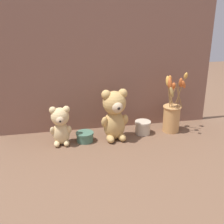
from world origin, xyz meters
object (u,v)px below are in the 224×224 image
object	(u,v)px
teddy_bear_medium	(61,125)
flower_vase	(172,114)
decorative_tin_tall	(143,127)
decorative_tin_short	(85,137)
teddy_bear_large	(115,114)

from	to	relation	value
teddy_bear_medium	flower_vase	world-z (taller)	flower_vase
decorative_tin_tall	decorative_tin_short	size ratio (longest dim) A/B	0.96
decorative_tin_tall	teddy_bear_medium	bearing A→B (deg)	-174.43
flower_vase	decorative_tin_short	world-z (taller)	flower_vase
teddy_bear_large	decorative_tin_tall	bearing A→B (deg)	13.13
flower_vase	decorative_tin_tall	world-z (taller)	flower_vase
teddy_bear_large	teddy_bear_medium	bearing A→B (deg)	-179.11
teddy_bear_large	flower_vase	xyz separation A→B (m)	(0.34, 0.04, -0.04)
decorative_tin_short	flower_vase	bearing A→B (deg)	3.62
decorative_tin_tall	decorative_tin_short	world-z (taller)	decorative_tin_tall
teddy_bear_medium	decorative_tin_short	xyz separation A→B (m)	(0.12, 0.01, -0.08)
decorative_tin_tall	teddy_bear_large	bearing A→B (deg)	-166.87
flower_vase	decorative_tin_short	xyz separation A→B (m)	(-0.50, -0.03, -0.08)
teddy_bear_medium	decorative_tin_tall	xyz separation A→B (m)	(0.45, 0.04, -0.07)
decorative_tin_tall	decorative_tin_short	xyz separation A→B (m)	(-0.33, -0.03, -0.01)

